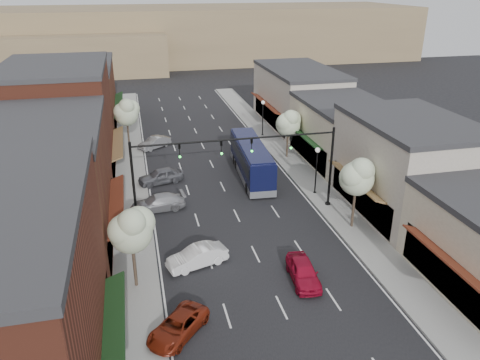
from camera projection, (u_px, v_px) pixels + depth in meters
ground at (263, 270)px, 31.27m from camera, size 160.00×160.00×0.00m
sidewalk_left at (130, 176)px, 46.03m from camera, size 2.80×73.00×0.15m
sidewalk_right at (292, 162)px, 49.54m from camera, size 2.80×73.00×0.15m
curb_left at (145, 174)px, 46.33m from camera, size 0.25×73.00×0.17m
curb_right at (279, 163)px, 49.25m from camera, size 0.25×73.00×0.17m
bldg_left_midnear at (40, 190)px, 31.82m from camera, size 10.14×14.10×9.40m
bldg_left_midfar at (61, 123)px, 44.05m from camera, size 10.14×14.10×10.90m
bldg_left_far at (78, 98)px, 58.85m from camera, size 10.14×18.10×8.40m
bldg_right_midnear at (407, 166)px, 37.95m from camera, size 9.14×12.10×7.90m
bldg_right_midfar at (343, 132)px, 48.98m from camera, size 9.14×12.10×6.40m
bldg_right_far at (298, 97)px, 61.31m from camera, size 9.14×16.10×7.40m
hill_far at (159, 34)px, 109.39m from camera, size 120.00×30.00×12.00m
hill_near at (39, 54)px, 94.23m from camera, size 50.00×20.00×8.00m
signal_mast_right at (304, 158)px, 37.77m from camera, size 8.22×0.46×7.00m
signal_mast_left at (164, 169)px, 35.42m from camera, size 8.22×0.46×7.00m
tree_right_near at (358, 175)px, 34.78m from camera, size 2.85×2.65×5.95m
tree_right_far at (289, 122)px, 49.27m from camera, size 2.85×2.65×5.43m
tree_left_near at (131, 229)px, 27.83m from camera, size 2.85×2.65×5.69m
tree_left_far at (127, 112)px, 50.93m from camera, size 2.85×2.65×6.13m
lamp_post_near at (317, 163)px, 41.10m from camera, size 0.44×0.44×4.44m
lamp_post_far at (263, 112)px, 56.75m from camera, size 0.44×0.44×4.44m
coach_bus at (251, 159)px, 45.45m from camera, size 3.04×11.15×3.38m
red_hatchback at (303, 272)px, 29.87m from camera, size 1.98×4.20×1.39m
parked_car_a at (178, 326)px, 25.37m from camera, size 4.07×4.25×1.12m
parked_car_b at (197, 257)px, 31.50m from camera, size 4.38×2.59×1.37m
parked_car_c at (158, 203)px, 39.13m from camera, size 4.75×2.33×1.33m
parked_car_d at (161, 176)px, 44.28m from camera, size 4.57×2.75×1.46m
parked_car_e at (155, 143)px, 53.54m from camera, size 4.01×3.47×1.31m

